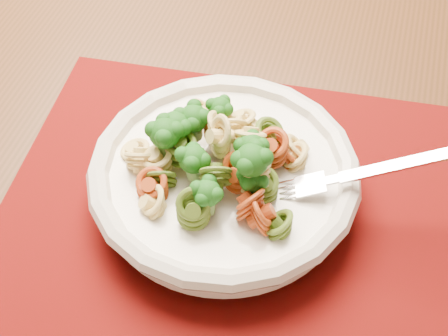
# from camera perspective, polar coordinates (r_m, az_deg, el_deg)

# --- Properties ---
(dining_table) EXTENTS (1.37, 0.89, 0.79)m
(dining_table) POSITION_cam_1_polar(r_m,az_deg,el_deg) (0.71, 2.43, -4.17)
(dining_table) COLOR #492714
(dining_table) RESTS_ON ground
(placemat) EXTENTS (0.45, 0.36, 0.00)m
(placemat) POSITION_cam_1_polar(r_m,az_deg,el_deg) (0.57, 1.33, -3.28)
(placemat) COLOR #580307
(placemat) RESTS_ON dining_table
(pasta_bowl) EXTENTS (0.24, 0.24, 0.05)m
(pasta_bowl) POSITION_cam_1_polar(r_m,az_deg,el_deg) (0.55, -0.00, -0.76)
(pasta_bowl) COLOR silver
(pasta_bowl) RESTS_ON placemat
(pasta_broccoli_heap) EXTENTS (0.21, 0.21, 0.06)m
(pasta_broccoli_heap) POSITION_cam_1_polar(r_m,az_deg,el_deg) (0.54, 0.00, 0.41)
(pasta_broccoli_heap) COLOR #EDD875
(pasta_broccoli_heap) RESTS_ON pasta_bowl
(fork) EXTENTS (0.18, 0.07, 0.08)m
(fork) POSITION_cam_1_polar(r_m,az_deg,el_deg) (0.53, 7.91, -1.53)
(fork) COLOR silver
(fork) RESTS_ON pasta_bowl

